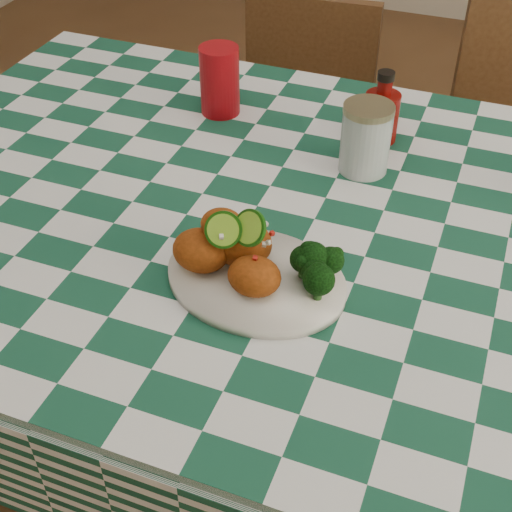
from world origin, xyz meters
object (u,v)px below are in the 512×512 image
at_px(dining_table, 304,374).
at_px(red_tumbler, 220,81).
at_px(ketchup_bottle, 382,106).
at_px(wooden_chair_left, 293,160).
at_px(fried_chicken_pile, 241,244).
at_px(mason_jar, 366,138).
at_px(plate, 256,280).

height_order(dining_table, red_tumbler, red_tumbler).
height_order(dining_table, ketchup_bottle, ketchup_bottle).
bearing_deg(wooden_chair_left, red_tumbler, -96.31).
relative_size(dining_table, red_tumbler, 11.97).
bearing_deg(dining_table, ketchup_bottle, 82.54).
distance_m(fried_chicken_pile, wooden_chair_left, 1.04).
xyz_separation_m(dining_table, mason_jar, (0.04, 0.18, 0.46)).
height_order(fried_chicken_pile, red_tumbler, red_tumbler).
bearing_deg(wooden_chair_left, ketchup_bottle, -58.65).
relative_size(plate, fried_chicken_pile, 1.69).
height_order(plate, mason_jar, mason_jar).
height_order(dining_table, plate, plate).
xyz_separation_m(dining_table, plate, (-0.03, -0.19, 0.40)).
relative_size(ketchup_bottle, mason_jar, 1.09).
relative_size(dining_table, mason_jar, 12.92).
relative_size(fried_chicken_pile, mason_jar, 1.27).
xyz_separation_m(ketchup_bottle, mason_jar, (-0.00, -0.12, -0.01)).
distance_m(dining_table, ketchup_bottle, 0.55).
bearing_deg(plate, ketchup_bottle, 81.45).
bearing_deg(plate, red_tumbler, 118.83).
height_order(red_tumbler, ketchup_bottle, same).
relative_size(plate, mason_jar, 2.15).
relative_size(red_tumbler, wooden_chair_left, 0.17).
relative_size(red_tumbler, ketchup_bottle, 0.99).
bearing_deg(red_tumbler, mason_jar, -17.79).
bearing_deg(fried_chicken_pile, mason_jar, 75.72).
bearing_deg(fried_chicken_pile, plate, 0.00).
relative_size(dining_table, wooden_chair_left, 2.04).
bearing_deg(mason_jar, ketchup_bottle, 88.91).
distance_m(ketchup_bottle, wooden_chair_left, 0.70).
relative_size(dining_table, plate, 6.02).
distance_m(dining_table, plate, 0.44).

